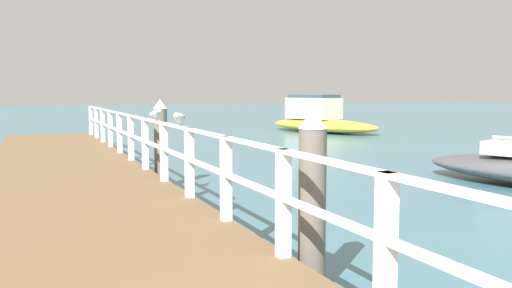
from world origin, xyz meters
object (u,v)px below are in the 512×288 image
object	(u,v)px
dock_piling_near	(312,201)
boat_0	(320,120)
dock_piling_far	(161,143)
seagull_background	(156,113)
seagull_foreground	(179,117)

from	to	relation	value
dock_piling_near	boat_0	bearing A→B (deg)	59.47
dock_piling_far	boat_0	bearing A→B (deg)	47.93
dock_piling_far	boat_0	world-z (taller)	dock_piling_far
boat_0	dock_piling_far	bearing A→B (deg)	-150.90
dock_piling_far	boat_0	xyz separation A→B (m)	(11.01, 12.20, -0.33)
seagull_background	dock_piling_near	bearing A→B (deg)	-49.38
dock_piling_far	seagull_foreground	world-z (taller)	dock_piling_far
seagull_foreground	seagull_background	distance (m)	1.66
seagull_foreground	dock_piling_near	bearing A→B (deg)	127.95
dock_piling_near	seagull_background	distance (m)	5.29
dock_piling_near	seagull_background	world-z (taller)	dock_piling_near
seagull_background	boat_0	distance (m)	17.64
dock_piling_near	dock_piling_far	size ratio (longest dim) A/B	1.00
dock_piling_near	boat_0	world-z (taller)	dock_piling_near
dock_piling_near	dock_piling_far	distance (m)	6.47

